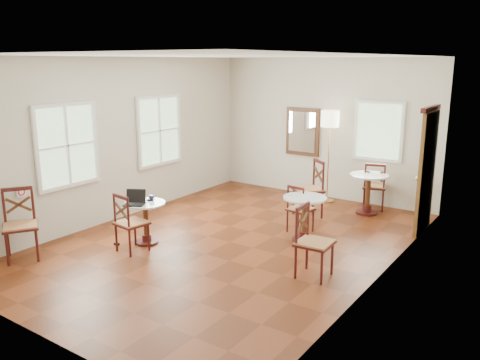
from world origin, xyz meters
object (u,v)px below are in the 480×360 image
(chair_back_b, at_px, (309,189))
(water_glass, at_px, (145,200))
(cafe_table_back, at_px, (368,190))
(chair_back_a, at_px, (374,186))
(cafe_table_near, at_px, (146,218))
(chair_near_a, at_px, (130,223))
(floor_lamp, at_px, (330,125))
(chair_near_b, at_px, (20,225))
(mouse, at_px, (149,200))
(power_adapter, at_px, (117,244))
(navy_mug, at_px, (151,198))
(cafe_table_mid, at_px, (304,214))
(chair_mid_a, at_px, (300,209))
(laptop, at_px, (135,201))
(chair_mid_b, at_px, (313,242))

(chair_back_b, distance_m, water_glass, 3.22)
(cafe_table_back, xyz_separation_m, chair_back_a, (-0.00, 0.35, -0.01))
(cafe_table_near, xyz_separation_m, chair_near_a, (0.06, -0.39, 0.04))
(cafe_table_near, bearing_deg, chair_back_a, 58.97)
(floor_lamp, bearing_deg, chair_near_a, -106.89)
(chair_near_b, xyz_separation_m, floor_lamp, (2.47, 5.49, 1.11))
(cafe_table_near, bearing_deg, mouse, 101.09)
(mouse, bearing_deg, power_adapter, -121.14)
(chair_back_a, distance_m, water_glass, 4.65)
(navy_mug, bearing_deg, cafe_table_mid, 34.80)
(cafe_table_mid, relative_size, chair_mid_a, 0.89)
(chair_back_a, bearing_deg, chair_near_a, 43.99)
(cafe_table_near, bearing_deg, laptop, -112.45)
(chair_mid_b, relative_size, chair_back_a, 1.05)
(chair_near_a, distance_m, mouse, 0.56)
(chair_back_b, relative_size, mouse, 13.16)
(cafe_table_back, relative_size, chair_mid_b, 0.78)
(cafe_table_mid, distance_m, chair_mid_a, 0.43)
(chair_mid_a, bearing_deg, floor_lamp, -70.36)
(chair_near_b, xyz_separation_m, power_adapter, (0.75, 1.18, -0.52))
(chair_near_a, bearing_deg, chair_back_b, -106.96)
(chair_mid_b, xyz_separation_m, water_glass, (-2.82, -0.38, 0.24))
(cafe_table_back, xyz_separation_m, navy_mug, (-2.39, -3.49, 0.25))
(cafe_table_mid, bearing_deg, mouse, -144.90)
(chair_near_a, xyz_separation_m, chair_back_a, (2.33, 4.38, 0.01))
(chair_near_a, height_order, chair_back_b, chair_back_b)
(chair_near_b, distance_m, power_adapter, 1.49)
(cafe_table_back, xyz_separation_m, chair_near_a, (-2.33, -4.02, -0.02))
(chair_mid_a, distance_m, floor_lamp, 2.43)
(water_glass, bearing_deg, power_adapter, -133.44)
(chair_mid_a, bearing_deg, chair_back_b, -65.06)
(cafe_table_near, bearing_deg, power_adapter, -134.14)
(cafe_table_back, relative_size, navy_mug, 7.00)
(chair_back_a, bearing_deg, chair_near_b, 39.76)
(cafe_table_near, bearing_deg, chair_mid_b, 7.89)
(cafe_table_near, relative_size, cafe_table_back, 0.88)
(cafe_table_back, height_order, power_adapter, cafe_table_back)
(laptop, relative_size, mouse, 4.84)
(water_glass, bearing_deg, laptop, -110.92)
(cafe_table_mid, bearing_deg, navy_mug, -145.20)
(chair_back_a, bearing_deg, mouse, 40.16)
(chair_near_b, bearing_deg, floor_lamp, 7.78)
(cafe_table_mid, distance_m, laptop, 2.77)
(chair_near_b, relative_size, mouse, 12.91)
(laptop, bearing_deg, chair_near_b, -155.98)
(floor_lamp, xyz_separation_m, laptop, (-1.45, -4.12, -0.89))
(chair_near_b, xyz_separation_m, navy_mug, (1.09, 1.66, 0.20))
(cafe_table_near, xyz_separation_m, power_adapter, (-0.34, -0.35, -0.41))
(floor_lamp, bearing_deg, power_adapter, -111.79)
(water_glass, bearing_deg, cafe_table_near, -66.14)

